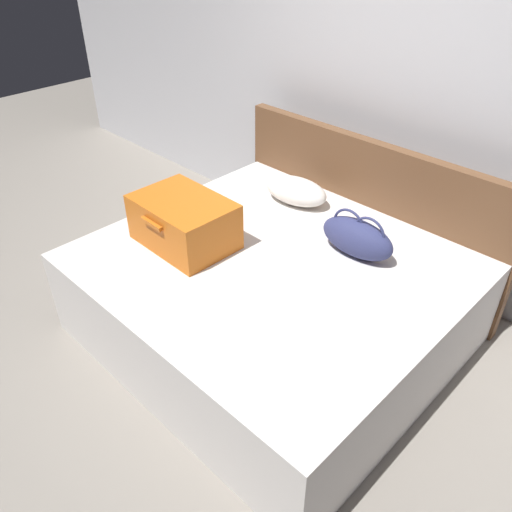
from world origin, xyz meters
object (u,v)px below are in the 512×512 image
object	(u,v)px
bed	(272,299)
pillow_near_headboard	(296,191)
hard_case_large	(184,222)
duffel_bag	(357,238)

from	to	relation	value
bed	pillow_near_headboard	bearing A→B (deg)	120.08
hard_case_large	pillow_near_headboard	size ratio (longest dim) A/B	1.31
bed	pillow_near_headboard	size ratio (longest dim) A/B	4.49
bed	duffel_bag	xyz separation A→B (m)	(0.31, 0.39, 0.40)
hard_case_large	duffel_bag	distance (m)	1.03
bed	hard_case_large	world-z (taller)	hard_case_large
bed	hard_case_large	xyz separation A→B (m)	(-0.51, -0.23, 0.44)
hard_case_large	duffel_bag	bearing A→B (deg)	38.13
hard_case_large	pillow_near_headboard	world-z (taller)	hard_case_large
bed	hard_case_large	size ratio (longest dim) A/B	3.42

